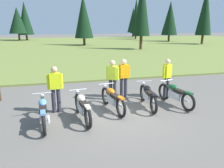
# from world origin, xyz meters

# --- Properties ---
(ground_plane) EXTENTS (140.00, 140.00, 0.00)m
(ground_plane) POSITION_xyz_m (0.00, 0.00, 0.00)
(ground_plane) COLOR #605B54
(grass_moorland) EXTENTS (80.00, 44.00, 0.10)m
(grass_moorland) POSITION_xyz_m (0.00, 26.55, 0.05)
(grass_moorland) COLOR olive
(grass_moorland) RESTS_ON ground
(forest_treeline) EXTENTS (39.92, 29.30, 8.71)m
(forest_treeline) POSITION_xyz_m (0.92, 33.93, 4.30)
(forest_treeline) COLOR #47331E
(forest_treeline) RESTS_ON ground
(motorcycle_sky_blue) EXTENTS (0.62, 2.10, 0.88)m
(motorcycle_sky_blue) POSITION_xyz_m (-2.45, -0.43, 0.44)
(motorcycle_sky_blue) COLOR black
(motorcycle_sky_blue) RESTS_ON ground
(motorcycle_cream) EXTENTS (0.62, 2.10, 0.88)m
(motorcycle_cream) POSITION_xyz_m (-1.23, -0.30, 0.44)
(motorcycle_cream) COLOR black
(motorcycle_cream) RESTS_ON ground
(motorcycle_orange) EXTENTS (0.67, 2.09, 0.88)m
(motorcycle_orange) POSITION_xyz_m (-0.07, 0.25, 0.44)
(motorcycle_orange) COLOR black
(motorcycle_orange) RESTS_ON ground
(motorcycle_black) EXTENTS (0.62, 2.10, 0.88)m
(motorcycle_black) POSITION_xyz_m (1.33, 0.28, 0.44)
(motorcycle_black) COLOR black
(motorcycle_black) RESTS_ON ground
(motorcycle_british_green) EXTENTS (0.69, 2.08, 0.88)m
(motorcycle_british_green) POSITION_xyz_m (2.43, 0.20, 0.44)
(motorcycle_british_green) COLOR black
(motorcycle_british_green) RESTS_ON ground
(rider_in_hivis_vest) EXTENTS (0.49, 0.37, 1.67)m
(rider_in_hivis_vest) POSITION_xyz_m (2.54, 1.15, 0.95)
(rider_in_hivis_vest) COLOR #2D2D38
(rider_in_hivis_vest) RESTS_ON ground
(rider_with_back_turned) EXTENTS (0.47, 0.38, 1.67)m
(rider_with_back_turned) POSITION_xyz_m (0.21, 1.36, 0.95)
(rider_with_back_turned) COLOR #2D2D38
(rider_with_back_turned) RESTS_ON ground
(rider_checking_bike) EXTENTS (0.55, 0.24, 1.67)m
(rider_checking_bike) POSITION_xyz_m (0.74, 1.54, 0.95)
(rider_checking_bike) COLOR #2D2D38
(rider_checking_bike) RESTS_ON ground
(rider_near_row_end) EXTENTS (0.55, 0.22, 1.67)m
(rider_near_row_end) POSITION_xyz_m (-2.06, 0.54, 0.95)
(rider_near_row_end) COLOR #2D2D38
(rider_near_row_end) RESTS_ON ground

